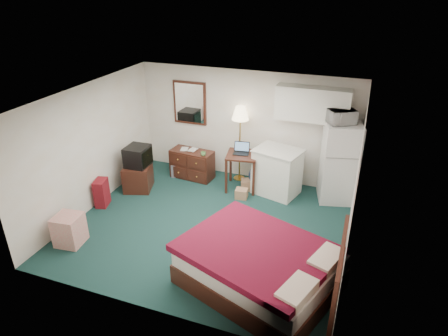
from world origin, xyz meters
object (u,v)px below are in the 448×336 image
at_px(bed, 259,266).
at_px(fridge, 339,162).
at_px(floor_lamp, 240,144).
at_px(suitcase, 102,193).
at_px(dresser, 192,164).
at_px(tv_stand, 138,177).
at_px(kitchen_counter, 277,172).
at_px(desk, 242,171).

bearing_deg(bed, fridge, 95.12).
relative_size(floor_lamp, suitcase, 3.04).
bearing_deg(dresser, suitcase, -119.01).
xyz_separation_m(dresser, tv_stand, (-0.90, -0.92, -0.05)).
height_order(fridge, suitcase, fridge).
height_order(kitchen_counter, tv_stand, kitchen_counter).
relative_size(dresser, fridge, 0.58).
bearing_deg(kitchen_counter, bed, -66.66).
height_order(dresser, fridge, fridge).
bearing_deg(dresser, floor_lamp, 21.39).
distance_m(tv_stand, suitcase, 0.93).
distance_m(bed, suitcase, 3.86).
height_order(desk, kitchen_counter, kitchen_counter).
distance_m(floor_lamp, desk, 0.65).
xyz_separation_m(dresser, kitchen_counter, (2.02, -0.05, 0.16)).
bearing_deg(desk, floor_lamp, 104.50).
xyz_separation_m(bed, tv_stand, (-3.34, 2.04, -0.06)).
bearing_deg(desk, bed, -77.08).
bearing_deg(dresser, fridge, 7.70).
distance_m(desk, tv_stand, 2.30).
bearing_deg(desk, kitchen_counter, -5.79).
bearing_deg(desk, suitcase, -155.55).
bearing_deg(bed, kitchen_counter, 118.06).
bearing_deg(dresser, kitchen_counter, 3.78).
bearing_deg(tv_stand, floor_lamp, 14.18).
bearing_deg(suitcase, floor_lamp, 26.85).
bearing_deg(fridge, dresser, 168.48).
xyz_separation_m(fridge, bed, (-0.81, -3.10, -0.50)).
bearing_deg(dresser, bed, -45.19).
xyz_separation_m(bed, suitcase, (-3.67, 1.17, -0.06)).
bearing_deg(fridge, desk, 173.05).
distance_m(fridge, tv_stand, 4.32).
bearing_deg(fridge, suitcase, -170.58).
distance_m(kitchen_counter, bed, 2.95).
xyz_separation_m(dresser, floor_lamp, (1.06, 0.30, 0.54)).
height_order(fridge, tv_stand, fridge).
bearing_deg(tv_stand, fridge, -3.67).
relative_size(desk, bed, 0.38).
height_order(kitchen_counter, bed, kitchen_counter).
bearing_deg(fridge, floor_lamp, 161.70).
relative_size(kitchen_counter, tv_stand, 1.60).
relative_size(dresser, kitchen_counter, 1.00).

